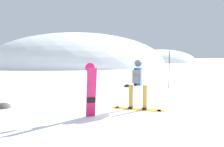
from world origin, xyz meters
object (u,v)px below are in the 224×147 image
(snowboarder_main, at_px, (138,83))
(spare_snowboard, at_px, (91,90))
(piste_marker_near, at_px, (169,67))
(rock_dark, at_px, (128,87))
(rock_mid, at_px, (3,108))

(snowboarder_main, distance_m, spare_snowboard, 1.75)
(piste_marker_near, xyz_separation_m, rock_dark, (-1.93, 1.39, -1.22))
(rock_mid, bearing_deg, piste_marker_near, 15.14)
(rock_dark, bearing_deg, snowboarder_main, -107.21)
(snowboarder_main, distance_m, rock_mid, 4.81)
(piste_marker_near, distance_m, rock_dark, 2.67)
(rock_dark, height_order, rock_mid, rock_mid)
(snowboarder_main, height_order, spare_snowboard, snowboarder_main)
(spare_snowboard, bearing_deg, snowboarder_main, 15.12)
(rock_dark, bearing_deg, spare_snowboard, -120.46)
(rock_dark, bearing_deg, rock_mid, -149.59)
(piste_marker_near, bearing_deg, spare_snowboard, -141.22)
(snowboarder_main, bearing_deg, piste_marker_near, 46.67)
(rock_dark, distance_m, rock_mid, 7.00)
(snowboarder_main, xyz_separation_m, rock_dark, (1.58, 5.11, -0.92))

